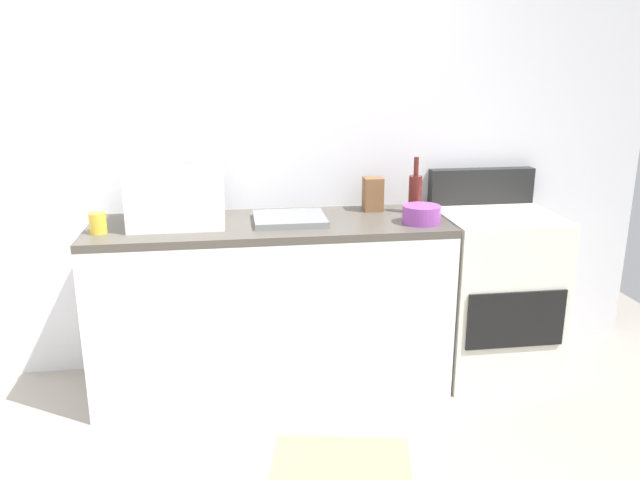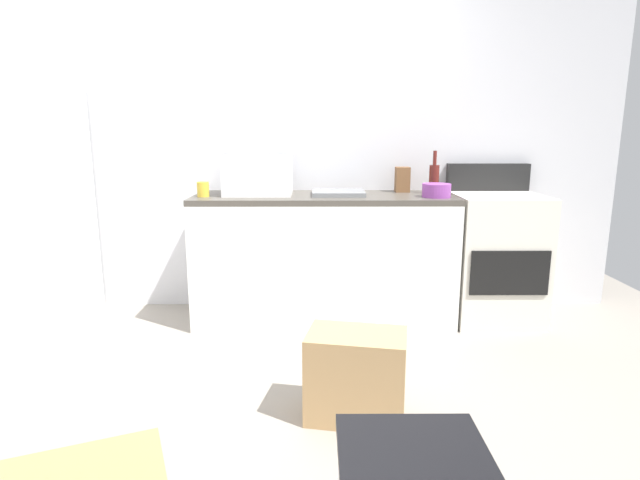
# 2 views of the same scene
# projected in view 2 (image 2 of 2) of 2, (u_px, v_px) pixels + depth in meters

# --- Properties ---
(ground_plane) EXTENTS (6.00, 6.00, 0.00)m
(ground_plane) POSITION_uv_depth(u_px,v_px,m) (267.00, 402.00, 2.56)
(ground_plane) COLOR gray
(wall_back) EXTENTS (5.00, 0.10, 2.60)m
(wall_back) POSITION_uv_depth(u_px,v_px,m) (283.00, 136.00, 3.81)
(wall_back) COLOR silver
(wall_back) RESTS_ON ground_plane
(kitchen_counter) EXTENTS (1.80, 0.60, 0.90)m
(kitchen_counter) POSITION_uv_depth(u_px,v_px,m) (324.00, 258.00, 3.65)
(kitchen_counter) COLOR white
(kitchen_counter) RESTS_ON ground_plane
(refrigerator) EXTENTS (0.68, 0.66, 1.61)m
(refrigerator) POSITION_uv_depth(u_px,v_px,m) (26.00, 210.00, 3.51)
(refrigerator) COLOR white
(refrigerator) RESTS_ON ground_plane
(stove_oven) EXTENTS (0.60, 0.61, 1.10)m
(stove_oven) POSITION_uv_depth(u_px,v_px,m) (494.00, 255.00, 3.65)
(stove_oven) COLOR silver
(stove_oven) RESTS_ON ground_plane
(microwave) EXTENTS (0.46, 0.34, 0.27)m
(microwave) POSITION_uv_depth(u_px,v_px,m) (258.00, 175.00, 3.54)
(microwave) COLOR white
(microwave) RESTS_ON kitchen_counter
(sink_basin) EXTENTS (0.36, 0.32, 0.03)m
(sink_basin) POSITION_uv_depth(u_px,v_px,m) (338.00, 193.00, 3.54)
(sink_basin) COLOR slate
(sink_basin) RESTS_ON kitchen_counter
(wine_bottle) EXTENTS (0.07, 0.07, 0.30)m
(wine_bottle) POSITION_uv_depth(u_px,v_px,m) (434.00, 178.00, 3.63)
(wine_bottle) COLOR #591E19
(wine_bottle) RESTS_ON kitchen_counter
(coffee_mug) EXTENTS (0.08, 0.08, 0.10)m
(coffee_mug) POSITION_uv_depth(u_px,v_px,m) (203.00, 189.00, 3.44)
(coffee_mug) COLOR gold
(coffee_mug) RESTS_ON kitchen_counter
(knife_block) EXTENTS (0.10, 0.10, 0.18)m
(knife_block) POSITION_uv_depth(u_px,v_px,m) (402.00, 180.00, 3.71)
(knife_block) COLOR brown
(knife_block) RESTS_ON kitchen_counter
(mixing_bowl) EXTENTS (0.19, 0.19, 0.09)m
(mixing_bowl) POSITION_uv_depth(u_px,v_px,m) (436.00, 190.00, 3.42)
(mixing_bowl) COLOR purple
(mixing_bowl) RESTS_ON kitchen_counter
(cardboard_box_medium) EXTENTS (0.50, 0.37, 0.42)m
(cardboard_box_medium) POSITION_uv_depth(u_px,v_px,m) (356.00, 376.00, 2.40)
(cardboard_box_medium) COLOR tan
(cardboard_box_medium) RESTS_ON ground_plane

